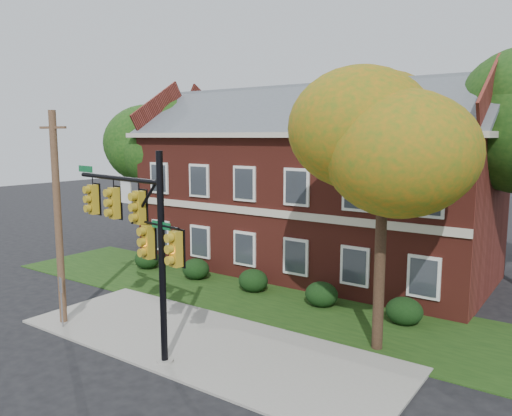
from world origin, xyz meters
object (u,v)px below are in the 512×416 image
Objects in this scene: hedge_left at (196,269)px; hedge_far_right at (404,311)px; sign_post at (61,294)px; traffic_signal at (139,230)px; hedge_far_left at (147,259)px; tree_near_right at (389,149)px; hedge_center at (253,281)px; apartment_building at (311,176)px; tree_far_rear at (391,108)px; tree_left_rear at (164,143)px; hedge_right at (321,294)px; utility_pole at (58,218)px.

hedge_left is 10.50m from hedge_far_right.
traffic_signal is at bearing 24.11° from sign_post.
hedge_left is (3.50, 0.00, 0.00)m from hedge_far_left.
hedge_center is at bearing 158.58° from tree_near_right.
sign_post is (-3.18, -12.93, -3.66)m from apartment_building.
tree_far_rear reaches higher than hedge_left.
hedge_far_right is at bearing 0.00° from hedge_center.
traffic_signal is at bearing -86.24° from apartment_building.
hedge_far_left is 14.00m from hedge_far_right.
sign_post is at bearing -63.57° from hedge_far_left.
tree_left_rear is 15.85m from traffic_signal.
hedge_far_left is 10.50m from hedge_right.
traffic_signal is 4.90m from sign_post.
hedge_right is 10.21m from sign_post.
hedge_right is 0.16× the size of tree_near_right.
utility_pole is (3.37, -7.34, 3.53)m from hedge_far_left.
hedge_far_right is (14.00, 0.00, 0.00)m from hedge_far_left.
hedge_far_right is (7.00, 0.00, 0.00)m from hedge_center.
utility_pole is at bearing -157.48° from tree_near_right.
tree_near_right is 17.12m from tree_far_rear.
hedge_left and hedge_center have the same top height.
hedge_right is at bearing -17.37° from tree_left_rear.
tree_far_rear reaches higher than hedge_center.
hedge_left is 9.69m from tree_left_rear.
sign_post is (-4.01, -0.28, -2.79)m from traffic_signal.
hedge_center is (3.50, 0.00, 0.00)m from hedge_left.
hedge_far_left is 0.18× the size of utility_pole.
traffic_signal is (7.83, -7.40, 3.59)m from hedge_far_left.
hedge_far_left is 3.50m from hedge_left.
apartment_building is at bearing 123.67° from hedge_right.
tree_left_rear is 14.40m from tree_far_rear.
tree_near_right reaches higher than hedge_far_left.
tree_far_rear is (-5.88, 15.93, 2.17)m from tree_near_right.
hedge_center is 12.23m from tree_left_rear.
apartment_building reaches higher than hedge_far_right.
hedge_right is 15.17m from tree_left_rear.
tree_near_right is at bearing -69.73° from tree_far_rear.
tree_near_right is at bearing -11.27° from hedge_far_left.
hedge_far_right is at bearing 57.14° from sign_post.
traffic_signal is (4.33, -7.40, 3.59)m from hedge_left.
apartment_building is at bearing 96.30° from sign_post.
apartment_building is 13.81m from sign_post.
tree_far_rear is at bearing 97.84° from sign_post.
hedge_left is 3.50m from hedge_center.
hedge_far_left is 1.00× the size of hedge_right.
apartment_building is 13.43× the size of hedge_center.
sign_post is (3.82, -7.68, 0.80)m from hedge_far_left.
utility_pole is (-3.63, -7.34, 3.53)m from hedge_center.
hedge_left is at bearing 165.19° from tree_near_right.
utility_pole reaches higher than hedge_far_right.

